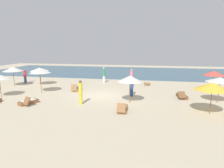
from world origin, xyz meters
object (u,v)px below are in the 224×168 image
Objects in this scene: person_5 at (131,77)px; lounger_4 at (28,102)px; umbrella_5 at (212,86)px; umbrella_3 at (39,69)px; umbrella_2 at (130,79)px; person_0 at (25,76)px; person_4 at (132,86)px; umbrella_0 at (220,80)px; lounger_2 at (78,89)px; umbrella_4 at (214,73)px; lounger_3 at (182,96)px; person_1 at (104,75)px; umbrella_7 at (13,69)px; person_2 at (81,92)px; lounger_5 at (123,109)px; umbrella_1 at (40,71)px; dog at (147,84)px.

lounger_4 is at bearing -129.33° from person_5.
umbrella_5 reaches higher than lounger_4.
umbrella_2 is at bearing -25.50° from umbrella_3.
person_0 is 14.10m from person_4.
umbrella_2 reaches higher than person_4.
umbrella_0 is 3.30m from umbrella_5.
umbrella_5 reaches higher than lounger_2.
umbrella_3 is at bearing 157.41° from umbrella_5.
lounger_3 is (-3.45, -3.34, -1.67)m from umbrella_4.
person_1 reaches higher than lounger_3.
umbrella_0 is 13.03m from person_1.
umbrella_7 is 8.25m from lounger_2.
lounger_3 is at bearing -34.51° from person_1.
person_2 reaches higher than person_4.
person_2 is (-3.45, 1.02, 0.83)m from lounger_5.
umbrella_1 reaches higher than umbrella_5.
lounger_5 is at bearing -69.89° from person_1.
person_1 reaches higher than person_0.
umbrella_5 reaches higher than person_5.
person_2 is at bearing -28.49° from umbrella_7.
dog is (6.96, 4.09, 0.02)m from lounger_2.
umbrella_3 is at bearing 154.50° from umbrella_2.
lounger_4 is at bearing -46.22° from umbrella_7.
lounger_3 is at bearing 27.67° from umbrella_2.
umbrella_3 is 15.83m from lounger_3.
person_4 is (-0.04, 2.04, -1.00)m from umbrella_2.
person_2 is at bearing -166.51° from umbrella_0.
umbrella_1 is 1.09× the size of umbrella_3.
umbrella_4 is at bearing 9.92° from lounger_2.
umbrella_5 is (5.61, -1.66, -0.06)m from umbrella_2.
dog is at bearing 9.64° from umbrella_3.
person_2 reaches higher than person_0.
person_2 is at bearing 163.52° from lounger_5.
lounger_2 is 0.99× the size of person_0.
umbrella_4 is 1.11× the size of person_5.
umbrella_7 is 8.71m from lounger_4.
umbrella_4 is 1.15× the size of person_4.
umbrella_1 is at bearing -148.00° from person_5.
person_5 is (-8.35, 1.22, -0.86)m from umbrella_4.
person_4 is 0.97× the size of person_5.
umbrella_4 is 21.57m from umbrella_7.
person_5 is at bearing 50.67° from lounger_4.
umbrella_1 is at bearing 105.80° from lounger_4.
umbrella_0 reaches higher than lounger_3.
person_4 is (5.64, -1.24, 0.78)m from lounger_2.
person_4 is at bearing -155.40° from umbrella_4.
person_4 is at bearing 146.77° from umbrella_5.
umbrella_0 is 1.01× the size of umbrella_3.
umbrella_4 is (0.82, 4.33, -0.04)m from umbrella_0.
umbrella_2 is 1.26× the size of lounger_4.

